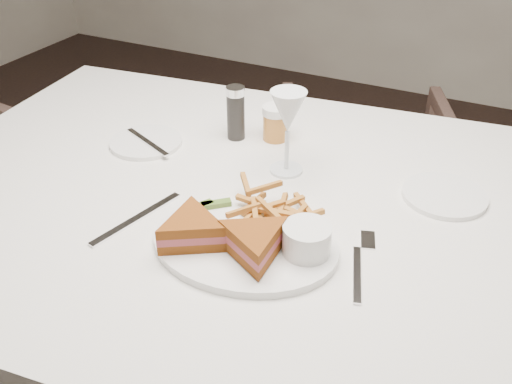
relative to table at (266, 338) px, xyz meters
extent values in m
cube|color=silver|center=(0.00, 0.00, 0.00)|extent=(1.58, 1.14, 0.75)
imported|color=#4A352D|center=(-0.05, 0.89, -0.07)|extent=(0.75, 0.73, 0.61)
ellipsoid|color=white|center=(0.02, -0.14, 0.38)|extent=(0.35, 0.28, 0.01)
cube|color=silver|center=(-0.19, -0.16, 0.38)|extent=(0.06, 0.20, 0.00)
cylinder|color=white|center=(-0.34, 0.09, 0.38)|extent=(0.16, 0.16, 0.01)
cylinder|color=white|center=(0.30, 0.16, 0.38)|extent=(0.16, 0.16, 0.01)
cylinder|color=black|center=(-0.17, 0.20, 0.44)|extent=(0.04, 0.04, 0.12)
cylinder|color=#B8722C|center=(-0.09, 0.24, 0.42)|extent=(0.06, 0.06, 0.08)
cube|color=#496A25|center=(-0.07, -0.08, 0.40)|extent=(0.05, 0.05, 0.01)
cube|color=#496A25|center=(-0.09, -0.10, 0.40)|extent=(0.04, 0.06, 0.01)
cylinder|color=white|center=(0.13, -0.13, 0.42)|extent=(0.08, 0.08, 0.05)
camera|label=1|loc=(0.37, -0.82, 0.98)|focal=40.00mm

